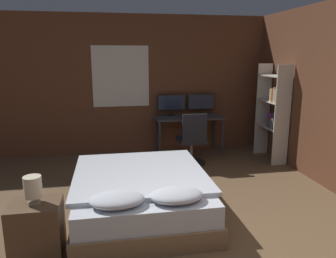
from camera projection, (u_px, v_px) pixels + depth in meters
name	position (u px, v px, depth m)	size (l,w,h in m)	color
wall_back	(158.00, 85.00, 6.53)	(12.00, 0.08, 2.70)	brown
bed	(141.00, 194.00, 4.03)	(1.60, 1.92, 0.59)	#846647
nightstand	(37.00, 229.00, 3.18)	(0.48, 0.40, 0.55)	brown
bedside_lamp	(33.00, 187.00, 3.09)	(0.17, 0.17, 0.27)	gray
desk	(189.00, 122.00, 6.42)	(1.33, 0.62, 0.76)	#38383D
monitor_left	(171.00, 103.00, 6.49)	(0.56, 0.16, 0.41)	black
monitor_right	(201.00, 103.00, 6.59)	(0.56, 0.16, 0.41)	black
keyboard	(191.00, 118.00, 6.20)	(0.37, 0.13, 0.02)	black
computer_mouse	(205.00, 117.00, 6.24)	(0.07, 0.05, 0.04)	black
office_chair	(192.00, 144.00, 5.81)	(0.52, 0.52, 0.96)	black
bookshelf	(274.00, 109.00, 5.96)	(0.29, 0.76, 1.78)	beige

